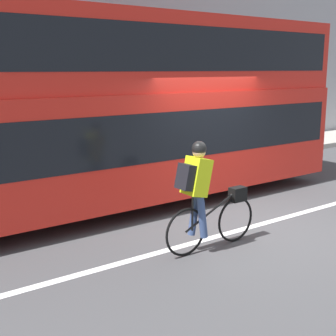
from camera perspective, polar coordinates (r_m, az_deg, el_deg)
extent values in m
plane|color=#424244|center=(8.34, 10.18, -6.71)|extent=(80.00, 80.00, 0.00)
cube|color=silver|center=(8.27, 10.75, -6.88)|extent=(50.00, 0.14, 0.01)
cube|color=#A8A399|center=(12.27, -7.23, -0.18)|extent=(60.00, 2.13, 0.15)
cube|color=#9E9EA3|center=(13.11, -10.32, 15.62)|extent=(60.00, 0.30, 7.03)
cylinder|color=black|center=(11.11, 7.89, 0.53)|extent=(0.92, 0.30, 0.92)
cube|color=red|center=(9.27, -4.56, 3.30)|extent=(9.02, 2.48, 1.95)
cube|color=black|center=(9.24, -4.59, 4.73)|extent=(8.66, 2.50, 0.86)
cube|color=red|center=(9.17, -4.74, 13.73)|extent=(9.02, 2.38, 1.41)
cube|color=black|center=(9.17, -4.75, 14.17)|extent=(8.66, 2.40, 0.79)
torus|color=black|center=(7.38, 8.22, -6.22)|extent=(0.71, 0.04, 0.71)
torus|color=black|center=(6.77, 2.18, -7.82)|extent=(0.71, 0.04, 0.71)
cylinder|color=black|center=(6.99, 5.38, -5.22)|extent=(1.00, 0.03, 0.49)
cylinder|color=black|center=(6.75, 3.00, -5.52)|extent=(0.03, 0.03, 0.53)
cube|color=black|center=(7.29, 8.49, -3.17)|extent=(0.26, 0.16, 0.22)
cube|color=#D8EA19|center=(6.65, 3.50, -1.04)|extent=(0.37, 0.32, 0.58)
cube|color=black|center=(6.53, 2.15, -1.10)|extent=(0.21, 0.26, 0.38)
cylinder|color=#384C7A|center=(6.90, 3.22, -5.60)|extent=(0.22, 0.11, 0.64)
cylinder|color=#384C7A|center=(6.77, 4.19, -5.97)|extent=(0.20, 0.11, 0.64)
sphere|color=tan|center=(6.61, 3.81, 2.02)|extent=(0.19, 0.19, 0.19)
sphere|color=black|center=(6.60, 3.81, 2.38)|extent=(0.21, 0.21, 0.21)
cylinder|color=#59595B|center=(12.52, -2.93, 5.91)|extent=(0.07, 0.07, 2.34)
cube|color=#1959B2|center=(12.42, -2.87, 10.20)|extent=(0.36, 0.02, 0.36)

